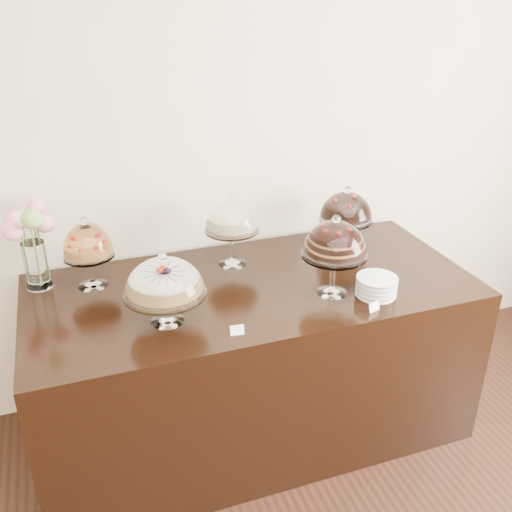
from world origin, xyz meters
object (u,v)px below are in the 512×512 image
object	(u,v)px
plate_stack	(376,286)
display_counter	(253,359)
flower_vase	(31,240)
cake_stand_dark_choco	(346,209)
cake_stand_fruit_tart	(87,244)
cake_stand_cheesecake	(232,219)
cake_stand_choco_layer	(335,242)
cake_stand_sugar_sponge	(164,280)

from	to	relation	value
plate_stack	display_counter	bearing A→B (deg)	150.27
display_counter	flower_vase	bearing A→B (deg)	161.61
cake_stand_dark_choco	cake_stand_fruit_tart	size ratio (longest dim) A/B	0.98
display_counter	cake_stand_dark_choco	xyz separation A→B (m)	(0.64, 0.26, 0.67)
cake_stand_cheesecake	plate_stack	world-z (taller)	cake_stand_cheesecake
cake_stand_choco_layer	cake_stand_cheesecake	size ratio (longest dim) A/B	1.04
cake_stand_sugar_sponge	cake_stand_cheesecake	world-z (taller)	cake_stand_cheesecake
display_counter	cake_stand_dark_choco	size ratio (longest dim) A/B	6.19
display_counter	cake_stand_fruit_tart	size ratio (longest dim) A/B	6.04
cake_stand_sugar_sponge	plate_stack	size ratio (longest dim) A/B	1.90
cake_stand_fruit_tart	cake_stand_dark_choco	bearing A→B (deg)	0.01
display_counter	cake_stand_sugar_sponge	xyz separation A→B (m)	(-0.47, -0.19, 0.65)
cake_stand_sugar_sponge	cake_stand_dark_choco	distance (m)	1.19
cake_stand_fruit_tart	flower_vase	distance (m)	0.26
cake_stand_choco_layer	cake_stand_cheesecake	world-z (taller)	cake_stand_choco_layer
cake_stand_dark_choco	flower_vase	world-z (taller)	flower_vase
display_counter	cake_stand_choco_layer	xyz separation A→B (m)	(0.34, -0.20, 0.72)
plate_stack	cake_stand_fruit_tart	bearing A→B (deg)	156.39
cake_stand_cheesecake	cake_stand_dark_choco	bearing A→B (deg)	0.31
cake_stand_sugar_sponge	flower_vase	distance (m)	0.75
cake_stand_cheesecake	cake_stand_dark_choco	distance (m)	0.66
cake_stand_sugar_sponge	cake_stand_fruit_tart	xyz separation A→B (m)	(-0.28, 0.45, 0.02)
display_counter	plate_stack	size ratio (longest dim) A/B	11.66
display_counter	flower_vase	world-z (taller)	flower_vase
cake_stand_dark_choco	cake_stand_fruit_tart	bearing A→B (deg)	-179.99
cake_stand_choco_layer	plate_stack	bearing A→B (deg)	-27.09
flower_vase	plate_stack	xyz separation A→B (m)	(1.52, -0.63, -0.20)
flower_vase	cake_stand_sugar_sponge	bearing A→B (deg)	-44.50
cake_stand_sugar_sponge	display_counter	bearing A→B (deg)	22.33
cake_stand_dark_choco	cake_stand_choco_layer	bearing A→B (deg)	-123.31
display_counter	cake_stand_dark_choco	world-z (taller)	cake_stand_dark_choco
cake_stand_dark_choco	flower_vase	xyz separation A→B (m)	(-1.64, 0.08, 0.03)
cake_stand_choco_layer	cake_stand_sugar_sponge	bearing A→B (deg)	179.24
flower_vase	cake_stand_fruit_tart	bearing A→B (deg)	-16.67
display_counter	cake_stand_fruit_tart	distance (m)	1.04
flower_vase	plate_stack	bearing A→B (deg)	-22.50
display_counter	cake_stand_sugar_sponge	world-z (taller)	cake_stand_sugar_sponge
display_counter	cake_stand_choco_layer	distance (m)	0.82
display_counter	plate_stack	world-z (taller)	plate_stack
display_counter	flower_vase	size ratio (longest dim) A/B	4.96
cake_stand_sugar_sponge	cake_stand_cheesecake	distance (m)	0.63
cake_stand_sugar_sponge	cake_stand_dark_choco	world-z (taller)	cake_stand_dark_choco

